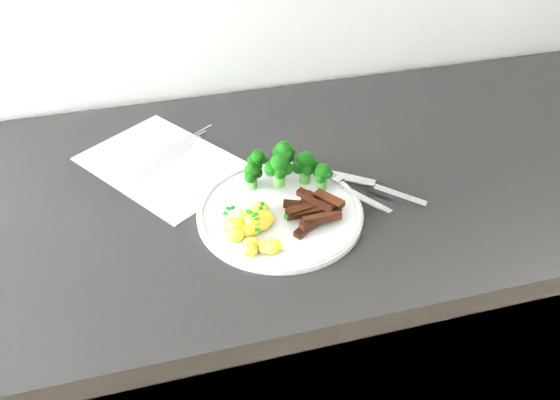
{
  "coord_description": "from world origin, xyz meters",
  "views": [
    {
      "loc": [
        -0.11,
        0.93,
        1.52
      ],
      "look_at": [
        0.06,
        1.58,
        0.97
      ],
      "focal_mm": 36.76,
      "sensor_mm": 36.0,
      "label": 1
    }
  ],
  "objects_px": {
    "counter": "(293,351)",
    "beef_strips": "(315,210)",
    "recipe_paper": "(164,164)",
    "plate": "(280,211)",
    "potatoes": "(252,227)",
    "knife": "(381,190)",
    "fork": "(355,192)",
    "broccoli": "(285,164)"
  },
  "relations": [
    {
      "from": "plate",
      "to": "potatoes",
      "type": "xyz_separation_m",
      "value": [
        -0.05,
        -0.04,
        0.01
      ]
    },
    {
      "from": "potatoes",
      "to": "knife",
      "type": "relative_size",
      "value": 0.68
    },
    {
      "from": "fork",
      "to": "potatoes",
      "type": "bearing_deg",
      "value": -166.16
    },
    {
      "from": "broccoli",
      "to": "counter",
      "type": "bearing_deg",
      "value": 30.07
    },
    {
      "from": "beef_strips",
      "to": "plate",
      "type": "bearing_deg",
      "value": 154.72
    },
    {
      "from": "counter",
      "to": "broccoli",
      "type": "bearing_deg",
      "value": -149.93
    },
    {
      "from": "potatoes",
      "to": "knife",
      "type": "bearing_deg",
      "value": 12.04
    },
    {
      "from": "broccoli",
      "to": "fork",
      "type": "bearing_deg",
      "value": -32.16
    },
    {
      "from": "counter",
      "to": "plate",
      "type": "relative_size",
      "value": 9.81
    },
    {
      "from": "potatoes",
      "to": "knife",
      "type": "height_order",
      "value": "potatoes"
    },
    {
      "from": "recipe_paper",
      "to": "plate",
      "type": "height_order",
      "value": "plate"
    },
    {
      "from": "plate",
      "to": "knife",
      "type": "bearing_deg",
      "value": 2.77
    },
    {
      "from": "broccoli",
      "to": "beef_strips",
      "type": "bearing_deg",
      "value": -75.14
    },
    {
      "from": "counter",
      "to": "knife",
      "type": "distance_m",
      "value": 0.5
    },
    {
      "from": "recipe_paper",
      "to": "knife",
      "type": "height_order",
      "value": "knife"
    },
    {
      "from": "fork",
      "to": "knife",
      "type": "xyz_separation_m",
      "value": [
        0.05,
        0.0,
        -0.01
      ]
    },
    {
      "from": "recipe_paper",
      "to": "beef_strips",
      "type": "relative_size",
      "value": 3.11
    },
    {
      "from": "counter",
      "to": "knife",
      "type": "xyz_separation_m",
      "value": [
        0.12,
        -0.07,
        0.48
      ]
    },
    {
      "from": "broccoli",
      "to": "recipe_paper",
      "type": "bearing_deg",
      "value": 148.12
    },
    {
      "from": "plate",
      "to": "beef_strips",
      "type": "bearing_deg",
      "value": -25.28
    },
    {
      "from": "recipe_paper",
      "to": "knife",
      "type": "relative_size",
      "value": 2.06
    },
    {
      "from": "broccoli",
      "to": "beef_strips",
      "type": "height_order",
      "value": "broccoli"
    },
    {
      "from": "recipe_paper",
      "to": "beef_strips",
      "type": "distance_m",
      "value": 0.29
    },
    {
      "from": "potatoes",
      "to": "beef_strips",
      "type": "relative_size",
      "value": 1.02
    },
    {
      "from": "counter",
      "to": "recipe_paper",
      "type": "height_order",
      "value": "recipe_paper"
    },
    {
      "from": "plate",
      "to": "potatoes",
      "type": "height_order",
      "value": "potatoes"
    },
    {
      "from": "counter",
      "to": "beef_strips",
      "type": "relative_size",
      "value": 23.35
    },
    {
      "from": "potatoes",
      "to": "knife",
      "type": "xyz_separation_m",
      "value": [
        0.22,
        0.05,
        -0.01
      ]
    },
    {
      "from": "counter",
      "to": "beef_strips",
      "type": "height_order",
      "value": "beef_strips"
    },
    {
      "from": "recipe_paper",
      "to": "beef_strips",
      "type": "height_order",
      "value": "beef_strips"
    },
    {
      "from": "counter",
      "to": "recipe_paper",
      "type": "xyz_separation_m",
      "value": [
        -0.21,
        0.1,
        0.47
      ]
    },
    {
      "from": "counter",
      "to": "fork",
      "type": "height_order",
      "value": "fork"
    },
    {
      "from": "counter",
      "to": "beef_strips",
      "type": "xyz_separation_m",
      "value": [
        -0.0,
        -0.1,
        0.49
      ]
    },
    {
      "from": "broccoli",
      "to": "fork",
      "type": "xyz_separation_m",
      "value": [
        0.1,
        -0.06,
        -0.03
      ]
    },
    {
      "from": "fork",
      "to": "recipe_paper",
      "type": "bearing_deg",
      "value": 148.03
    },
    {
      "from": "recipe_paper",
      "to": "potatoes",
      "type": "xyz_separation_m",
      "value": [
        0.11,
        -0.22,
        0.02
      ]
    },
    {
      "from": "knife",
      "to": "beef_strips",
      "type": "bearing_deg",
      "value": -165.54
    },
    {
      "from": "counter",
      "to": "potatoes",
      "type": "relative_size",
      "value": 22.97
    },
    {
      "from": "recipe_paper",
      "to": "fork",
      "type": "height_order",
      "value": "fork"
    },
    {
      "from": "potatoes",
      "to": "knife",
      "type": "distance_m",
      "value": 0.23
    },
    {
      "from": "potatoes",
      "to": "fork",
      "type": "distance_m",
      "value": 0.18
    },
    {
      "from": "beef_strips",
      "to": "fork",
      "type": "relative_size",
      "value": 0.76
    }
  ]
}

